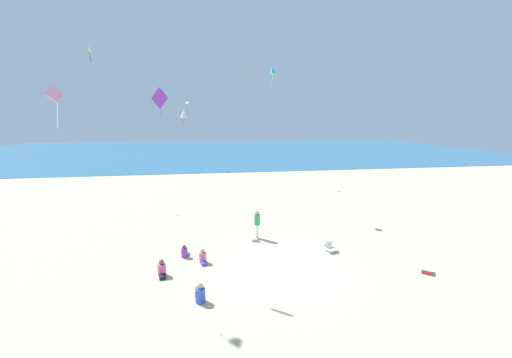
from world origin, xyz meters
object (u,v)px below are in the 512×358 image
object	(u,v)px
person_1	(203,258)
kite_yellow	(89,50)
cooler_box	(426,270)
kite_orange	(255,66)
kite_purple	(160,98)
kite_teal	(272,71)
kite_pink	(55,96)
person_4	(162,270)
kite_white	(184,114)
person_3	(257,223)
person_0	(200,294)
beach_chair_near_camera	(330,247)
kite_lime	(187,102)
person_2	(185,252)

from	to	relation	value
person_1	kite_yellow	bearing A→B (deg)	-161.94
cooler_box	kite_orange	bearing A→B (deg)	102.20
kite_purple	kite_yellow	bearing A→B (deg)	118.36
kite_teal	kite_pink	bearing A→B (deg)	-129.70
kite_pink	kite_teal	size ratio (longest dim) A/B	1.05
person_4	kite_purple	xyz separation A→B (m)	(0.23, 0.99, 7.78)
kite_white	person_1	bearing A→B (deg)	-79.43
person_3	kite_purple	xyz separation A→B (m)	(-4.81, -2.68, 7.05)
kite_teal	kite_purple	xyz separation A→B (m)	(-6.85, -8.64, -2.67)
kite_purple	cooler_box	bearing A→B (deg)	-11.79
person_1	person_3	world-z (taller)	person_3
person_3	person_4	size ratio (longest dim) A/B	2.21
kite_purple	kite_teal	bearing A→B (deg)	51.59
person_0	kite_white	bearing A→B (deg)	-6.64
beach_chair_near_camera	person_1	bearing A→B (deg)	-101.15
person_4	kite_orange	size ratio (longest dim) A/B	0.95
person_0	kite_lime	world-z (taller)	kite_lime
person_2	kite_white	xyz separation A→B (m)	(-0.19, 5.43, 7.28)
kite_lime	kite_orange	bearing A→B (deg)	-51.83
person_3	kite_purple	world-z (taller)	kite_purple
kite_pink	person_0	bearing A→B (deg)	-2.34
person_2	kite_orange	distance (m)	24.05
person_2	kite_teal	bearing A→B (deg)	-19.45
kite_lime	kite_teal	xyz separation A→B (m)	(8.08, -22.30, 1.13)
person_1	kite_pink	distance (m)	9.35
kite_pink	person_2	bearing A→B (deg)	48.00
person_3	kite_purple	bearing A→B (deg)	36.47
cooler_box	kite_yellow	world-z (taller)	kite_yellow
person_1	kite_yellow	size ratio (longest dim) A/B	0.55
beach_chair_near_camera	cooler_box	size ratio (longest dim) A/B	1.18
beach_chair_near_camera	kite_lime	xyz separation A→B (m)	(-9.77, 30.58, 9.37)
cooler_box	kite_yellow	bearing A→B (deg)	139.05
kite_lime	kite_orange	distance (m)	14.14
cooler_box	kite_yellow	size ratio (longest dim) A/B	0.47
person_1	kite_lime	world-z (taller)	kite_lime
person_0	person_2	world-z (taller)	person_0
person_0	kite_purple	bearing A→B (deg)	12.76
person_2	kite_lime	distance (m)	31.59
kite_yellow	kite_teal	size ratio (longest dim) A/B	1.03
kite_teal	cooler_box	bearing A→B (deg)	-64.61
cooler_box	kite_teal	xyz separation A→B (m)	(-5.31, 11.18, 10.62)
kite_white	kite_lime	bearing A→B (deg)	93.89
kite_teal	person_2	bearing A→B (deg)	-128.50
kite_orange	kite_purple	size ratio (longest dim) A/B	0.69
kite_yellow	person_4	bearing A→B (deg)	-63.80
kite_lime	kite_pink	bearing A→B (deg)	-92.73
person_0	kite_pink	size ratio (longest dim) A/B	0.59
kite_orange	kite_yellow	bearing A→B (deg)	-161.78
cooler_box	kite_yellow	xyz separation A→B (m)	(-20.30, 17.61, 12.98)
person_0	kite_lime	distance (m)	35.53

